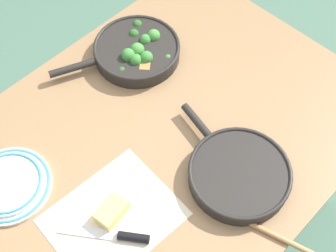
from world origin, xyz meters
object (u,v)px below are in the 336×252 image
grater_knife (117,235)px  wooden_spoon (267,231)px  skillet_eggs (239,174)px  cheese_block (112,211)px  skillet_broccoli (136,50)px  dinner_plate_stack (8,184)px

grater_knife → wooden_spoon: bearing=-170.2°
skillet_eggs → grater_knife: skillet_eggs is taller
cheese_block → skillet_broccoli: bearing=-140.3°
grater_knife → cheese_block: (-0.03, -0.06, 0.01)m
grater_knife → skillet_broccoli: bearing=-84.5°
skillet_broccoli → wooden_spoon: bearing=99.0°
grater_knife → cheese_block: bearing=-66.5°
skillet_eggs → dinner_plate_stack: skillet_eggs is taller
skillet_eggs → dinner_plate_stack: 0.65m
skillet_eggs → cheese_block: bearing=74.4°
skillet_broccoli → skillet_eggs: size_ratio=1.01×
skillet_eggs → cheese_block: (0.33, -0.17, -0.01)m
grater_knife → dinner_plate_stack: 0.35m
skillet_broccoli → cheese_block: skillet_broccoli is taller
skillet_broccoli → cheese_block: 0.57m
skillet_broccoli → skillet_eggs: (0.11, 0.54, -0.01)m
wooden_spoon → grater_knife: size_ratio=1.85×
skillet_eggs → grater_knife: (0.36, -0.12, -0.02)m
skillet_eggs → wooden_spoon: size_ratio=1.05×
skillet_eggs → dinner_plate_stack: size_ratio=1.73×
skillet_eggs → wooden_spoon: (0.07, 0.16, -0.02)m
wooden_spoon → cheese_block: cheese_block is taller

